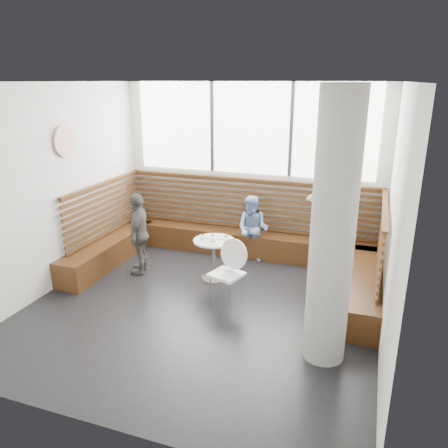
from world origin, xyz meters
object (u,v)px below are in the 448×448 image
(cafe_chair, at_px, (228,267))
(child_left, at_px, (139,233))
(adult_man, at_px, (324,239))
(cafe_table, at_px, (214,251))
(concrete_column, at_px, (333,233))
(child_back, at_px, (253,229))

(cafe_chair, relative_size, child_left, 0.68)
(adult_man, relative_size, child_left, 1.21)
(cafe_table, height_order, cafe_chair, cafe_chair)
(cafe_table, bearing_deg, child_left, -173.73)
(concrete_column, height_order, adult_man, concrete_column)
(adult_man, bearing_deg, child_left, 80.05)
(cafe_table, relative_size, child_back, 0.57)
(cafe_table, height_order, adult_man, adult_man)
(concrete_column, distance_m, child_left, 3.75)
(child_left, bearing_deg, cafe_table, 81.04)
(concrete_column, distance_m, cafe_chair, 2.07)
(cafe_chair, relative_size, adult_man, 0.56)
(cafe_table, relative_size, child_left, 0.50)
(cafe_table, xyz_separation_m, adult_man, (1.76, 0.23, 0.36))
(cafe_chair, distance_m, adult_man, 1.59)
(cafe_table, height_order, child_left, child_left)
(cafe_table, bearing_deg, adult_man, 7.47)
(cafe_table, xyz_separation_m, child_left, (-1.32, -0.14, 0.21))
(cafe_table, distance_m, child_left, 1.34)
(cafe_chair, xyz_separation_m, adult_man, (1.28, 0.90, 0.29))
(cafe_table, xyz_separation_m, child_back, (0.39, 0.99, 0.11))
(cafe_chair, bearing_deg, concrete_column, -13.87)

